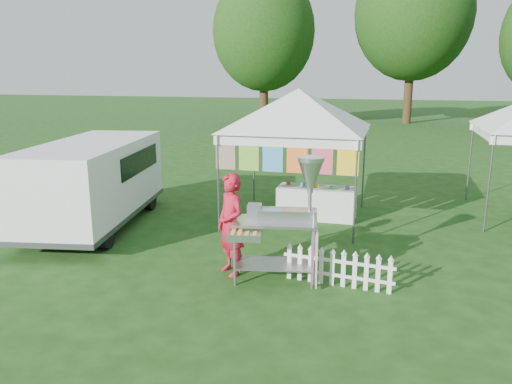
% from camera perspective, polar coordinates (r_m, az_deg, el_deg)
% --- Properties ---
extents(ground, '(120.00, 120.00, 0.00)m').
position_cam_1_polar(ground, '(8.53, 0.23, -9.53)').
color(ground, '#1B4012').
rests_on(ground, ground).
extents(canopy_main, '(4.24, 4.24, 3.45)m').
position_cam_1_polar(canopy_main, '(11.27, 4.92, 11.66)').
color(canopy_main, '#59595E').
rests_on(canopy_main, ground).
extents(tree_left, '(6.40, 6.40, 9.53)m').
position_cam_1_polar(tree_left, '(32.69, 0.92, 17.84)').
color(tree_left, '#3A2A15').
rests_on(tree_left, ground).
extents(tree_mid, '(7.60, 7.60, 11.52)m').
position_cam_1_polar(tree_mid, '(35.81, 17.59, 18.95)').
color(tree_mid, '#3A2A15').
rests_on(tree_mid, ground).
extents(donut_cart, '(1.49, 1.22, 2.05)m').
position_cam_1_polar(donut_cart, '(7.96, 3.72, -2.03)').
color(donut_cart, gray).
rests_on(donut_cart, ground).
extents(vendor, '(0.74, 0.74, 1.73)m').
position_cam_1_polar(vendor, '(8.35, -2.91, -3.73)').
color(vendor, red).
rests_on(vendor, ground).
extents(cargo_van, '(2.55, 4.75, 1.88)m').
position_cam_1_polar(cargo_van, '(11.61, -17.86, 1.27)').
color(cargo_van, white).
rests_on(cargo_van, ground).
extents(picket_fence, '(1.79, 0.23, 0.56)m').
position_cam_1_polar(picket_fence, '(8.14, 9.33, -8.69)').
color(picket_fence, white).
rests_on(picket_fence, ground).
extents(display_table, '(1.80, 0.70, 0.74)m').
position_cam_1_polar(display_table, '(11.77, 6.94, -1.21)').
color(display_table, white).
rests_on(display_table, ground).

